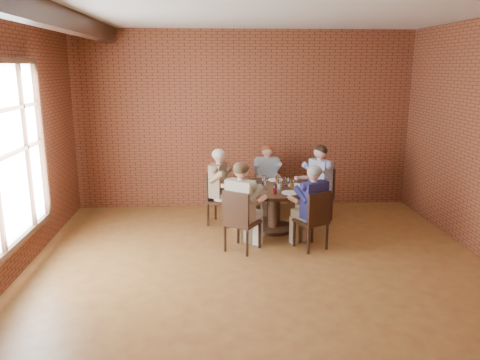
{
  "coord_description": "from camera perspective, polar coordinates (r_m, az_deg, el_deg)",
  "views": [
    {
      "loc": [
        -0.67,
        -5.54,
        2.71
      ],
      "look_at": [
        -0.25,
        1.0,
        1.12
      ],
      "focal_mm": 35.0,
      "sensor_mm": 36.0,
      "label": 1
    }
  ],
  "objects": [
    {
      "name": "wall_back",
      "position": [
        9.12,
        0.53,
        7.27
      ],
      "size": [
        7.0,
        0.0,
        7.0
      ],
      "primitive_type": "plane",
      "rotation": [
        1.57,
        0.0,
        0.0
      ],
      "color": "brown",
      "rests_on": "ground"
    },
    {
      "name": "diner_e",
      "position": [
        7.14,
        8.7,
        -3.31
      ],
      "size": [
        0.74,
        0.79,
        1.3
      ],
      "primitive_type": null,
      "rotation": [
        0.0,
        0.0,
        3.61
      ],
      "color": "#1A1B4B",
      "rests_on": "floor"
    },
    {
      "name": "wall_front",
      "position": [
        2.37,
        13.45,
        -11.99
      ],
      "size": [
        7.0,
        0.0,
        7.0
      ],
      "primitive_type": "plane",
      "rotation": [
        -1.57,
        0.0,
        0.0
      ],
      "color": "brown",
      "rests_on": "ground"
    },
    {
      "name": "dining_table",
      "position": [
        7.92,
        4.21,
        -2.4
      ],
      "size": [
        1.44,
        1.44,
        0.75
      ],
      "color": "black",
      "rests_on": "floor"
    },
    {
      "name": "plate_d",
      "position": [
        7.5,
        6.07,
        -1.55
      ],
      "size": [
        0.26,
        0.26,
        0.01
      ],
      "primitive_type": "cylinder",
      "color": "white",
      "rests_on": "dining_table"
    },
    {
      "name": "glass_g",
      "position": [
        7.71,
        4.83,
        -0.61
      ],
      "size": [
        0.07,
        0.07,
        0.14
      ],
      "primitive_type": "cylinder",
      "color": "white",
      "rests_on": "dining_table"
    },
    {
      "name": "glass_e",
      "position": [
        7.7,
        3.09,
        -0.6
      ],
      "size": [
        0.07,
        0.07,
        0.14
      ],
      "primitive_type": "cylinder",
      "color": "white",
      "rests_on": "dining_table"
    },
    {
      "name": "diner_b",
      "position": [
        8.89,
        3.31,
        0.13
      ],
      "size": [
        0.49,
        0.61,
        1.28
      ],
      "primitive_type": null,
      "rotation": [
        0.0,
        0.0,
        -0.0
      ],
      "color": "#7D919F",
      "rests_on": "floor"
    },
    {
      "name": "chair_b",
      "position": [
        9.0,
        3.24,
        -0.64
      ],
      "size": [
        0.4,
        0.4,
        0.91
      ],
      "rotation": [
        0.0,
        0.0,
        -0.0
      ],
      "color": "black",
      "rests_on": "floor"
    },
    {
      "name": "glass_h",
      "position": [
        7.8,
        6.35,
        -0.48
      ],
      "size": [
        0.07,
        0.07,
        0.14
      ],
      "primitive_type": "cylinder",
      "color": "white",
      "rests_on": "dining_table"
    },
    {
      "name": "chair_c",
      "position": [
        8.22,
        -2.85,
        -1.91
      ],
      "size": [
        0.56,
        0.56,
        0.94
      ],
      "rotation": [
        0.0,
        0.0,
        1.19
      ],
      "color": "black",
      "rests_on": "floor"
    },
    {
      "name": "diner_d",
      "position": [
        6.98,
        0.3,
        -3.28
      ],
      "size": [
        0.83,
        0.86,
        1.36
      ],
      "primitive_type": null,
      "rotation": [
        0.0,
        0.0,
        2.54
      ],
      "color": "#C5AA9B",
      "rests_on": "floor"
    },
    {
      "name": "ceiling",
      "position": [
        5.62,
        3.4,
        20.65
      ],
      "size": [
        7.0,
        7.0,
        0.0
      ],
      "primitive_type": "plane",
      "rotation": [
        3.14,
        0.0,
        0.0
      ],
      "color": "silver",
      "rests_on": "wall_back"
    },
    {
      "name": "plate_b",
      "position": [
        8.33,
        4.34,
        0.03
      ],
      "size": [
        0.26,
        0.26,
        0.01
      ],
      "primitive_type": "cylinder",
      "color": "white",
      "rests_on": "dining_table"
    },
    {
      "name": "glass_a",
      "position": [
        7.98,
        5.73,
        -0.15
      ],
      "size": [
        0.07,
        0.07,
        0.14
      ],
      "primitive_type": "cylinder",
      "color": "white",
      "rests_on": "dining_table"
    },
    {
      "name": "glass_d",
      "position": [
        7.95,
        3.11,
        -0.14
      ],
      "size": [
        0.07,
        0.07,
        0.14
      ],
      "primitive_type": "cylinder",
      "color": "white",
      "rests_on": "dining_table"
    },
    {
      "name": "chair_a",
      "position": [
        8.59,
        9.82,
        -1.39
      ],
      "size": [
        0.6,
        0.6,
        0.95
      ],
      "rotation": [
        0.0,
        0.0,
        -1.06
      ],
      "color": "black",
      "rests_on": "floor"
    },
    {
      "name": "floor",
      "position": [
        6.2,
        2.95,
        -12.3
      ],
      "size": [
        7.0,
        7.0,
        0.0
      ],
      "primitive_type": "plane",
      "color": "olive",
      "rests_on": "ground"
    },
    {
      "name": "glass_f",
      "position": [
        7.43,
        4.28,
        -1.16
      ],
      "size": [
        0.07,
        0.07,
        0.14
      ],
      "primitive_type": "cylinder",
      "color": "white",
      "rests_on": "dining_table"
    },
    {
      "name": "plate_a",
      "position": [
        7.97,
        6.8,
        -0.65
      ],
      "size": [
        0.26,
        0.26,
        0.01
      ],
      "primitive_type": "cylinder",
      "color": "white",
      "rests_on": "dining_table"
    },
    {
      "name": "chair_e",
      "position": [
        7.12,
        9.07,
        -4.62
      ],
      "size": [
        0.55,
        0.55,
        0.92
      ],
      "rotation": [
        0.0,
        0.0,
        3.61
      ],
      "color": "black",
      "rests_on": "floor"
    },
    {
      "name": "diner_c",
      "position": [
        8.15,
        -2.29,
        -0.88
      ],
      "size": [
        0.8,
        0.73,
        1.34
      ],
      "primitive_type": null,
      "rotation": [
        0.0,
        0.0,
        1.19
      ],
      "color": "brown",
      "rests_on": "floor"
    },
    {
      "name": "window",
      "position": [
        6.53,
        -26.27,
        2.87
      ],
      "size": [
        0.1,
        2.16,
        2.36
      ],
      "color": "white",
      "rests_on": "wall_left"
    },
    {
      "name": "diner_a",
      "position": [
        8.49,
        9.42,
        -0.4
      ],
      "size": [
        0.85,
        0.8,
        1.36
      ],
      "primitive_type": null,
      "rotation": [
        0.0,
        0.0,
        -1.06
      ],
      "color": "#3B4B99",
      "rests_on": "floor"
    },
    {
      "name": "glass_b",
      "position": [
        8.06,
        4.58,
        0.01
      ],
      "size": [
        0.07,
        0.07,
        0.14
      ],
      "primitive_type": "cylinder",
      "color": "white",
      "rests_on": "dining_table"
    },
    {
      "name": "plate_c",
      "position": [
        7.77,
        0.44,
        -0.93
      ],
      "size": [
        0.26,
        0.26,
        0.01
      ],
      "primitive_type": "cylinder",
      "color": "white",
      "rests_on": "dining_table"
    },
    {
      "name": "chair_d",
      "position": [
        6.95,
        -0.08,
        -4.77
      ],
      "size": [
        0.61,
        0.61,
        0.95
      ],
      "rotation": [
        0.0,
        0.0,
        2.54
      ],
      "color": "black",
      "rests_on": "floor"
    },
    {
      "name": "ceiling_beam",
      "position": [
        5.84,
        -22.59,
        18.14
      ],
      "size": [
        0.22,
        6.9,
        0.26
      ],
      "primitive_type": "cube",
      "color": "black",
      "rests_on": "ceiling"
    },
    {
      "name": "glass_c",
      "position": [
        8.08,
        2.94,
        0.09
      ],
      "size": [
        0.07,
        0.07,
        0.14
      ],
      "primitive_type": "cylinder",
      "color": "white",
      "rests_on": "dining_table"
    },
    {
      "name": "smartphone",
      "position": [
        7.61,
        7.87,
        -1.39
      ],
      "size": [
        0.1,
        0.15,
        0.01
      ],
      "primitive_type": "cube",
      "rotation": [
        0.0,
        0.0,
        0.28
      ],
      "color": "black",
      "rests_on": "dining_table"
    }
  ]
}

